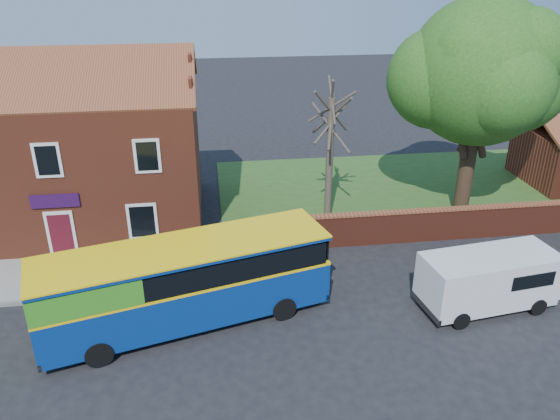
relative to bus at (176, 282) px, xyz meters
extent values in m
plane|color=black|center=(1.81, -1.99, -1.77)|extent=(120.00, 120.00, 0.00)
cube|color=gray|center=(-5.19, 3.76, -1.71)|extent=(18.00, 3.50, 0.12)
cube|color=slate|center=(-5.19, 2.01, -1.70)|extent=(18.00, 0.15, 0.14)
cube|color=#426B28|center=(14.81, 11.01, -1.75)|extent=(26.00, 12.00, 0.04)
cube|color=brown|center=(-5.19, 9.51, 1.48)|extent=(12.00, 8.00, 6.50)
cube|color=brown|center=(-5.19, 7.51, 5.73)|extent=(12.30, 4.08, 2.16)
cube|color=brown|center=(-5.19, 11.51, 5.73)|extent=(12.30, 4.08, 2.16)
cube|color=black|center=(-5.19, 5.48, 2.83)|extent=(1.10, 0.06, 1.50)
cube|color=#4C0F19|center=(-5.19, 5.46, -0.67)|extent=(0.95, 0.04, 2.10)
cube|color=silver|center=(-5.19, 5.48, -0.62)|extent=(1.20, 0.06, 2.30)
cube|color=#2B0D3A|center=(-5.19, 5.45, 1.03)|extent=(2.00, 0.06, 0.60)
cube|color=maroon|center=(14.81, 5.01, -1.02)|extent=(22.00, 0.30, 1.50)
cube|color=brown|center=(14.81, 5.01, -0.22)|extent=(22.00, 0.38, 0.10)
cube|color=navy|center=(0.32, 0.09, -0.60)|extent=(10.49, 5.12, 1.62)
cube|color=yellow|center=(0.32, 0.09, 0.21)|extent=(10.52, 5.14, 0.10)
cube|color=black|center=(0.32, 0.09, 0.69)|extent=(10.10, 5.03, 0.81)
cube|color=green|center=(-2.92, -0.79, 0.69)|extent=(4.02, 3.40, 0.86)
cube|color=navy|center=(0.32, 0.09, 1.24)|extent=(10.49, 5.12, 0.14)
cube|color=yellow|center=(0.32, 0.09, 1.32)|extent=(10.54, 5.17, 0.06)
cylinder|color=black|center=(-2.51, -1.92, -1.31)|extent=(0.96, 0.51, 0.92)
cylinder|color=black|center=(-3.14, 0.39, -1.31)|extent=(0.96, 0.51, 0.92)
cylinder|color=black|center=(3.77, -0.21, -1.31)|extent=(0.96, 0.51, 0.92)
cylinder|color=black|center=(3.15, 2.09, -1.31)|extent=(0.96, 0.51, 0.92)
cube|color=white|center=(11.46, -0.46, -0.51)|extent=(5.27, 2.68, 1.92)
cube|color=black|center=(13.71, -0.16, -0.20)|extent=(0.31, 1.71, 0.76)
cube|color=black|center=(13.92, -0.13, -1.36)|extent=(0.37, 2.01, 0.24)
cylinder|color=black|center=(9.99, -1.62, -1.44)|extent=(0.69, 0.31, 0.67)
cylinder|color=black|center=(9.73, 0.26, -1.44)|extent=(0.69, 0.31, 0.67)
cylinder|color=black|center=(13.19, -1.19, -1.44)|extent=(0.69, 0.31, 0.67)
cylinder|color=black|center=(12.94, 0.69, -1.44)|extent=(0.69, 0.31, 0.67)
cylinder|color=black|center=(14.24, 7.77, 0.46)|extent=(0.78, 0.78, 4.46)
sphere|color=#437D26|center=(14.24, 7.77, 5.50)|extent=(6.98, 6.98, 6.98)
sphere|color=#437D26|center=(16.28, 8.15, 4.92)|extent=(5.04, 5.04, 5.04)
sphere|color=#437D26|center=(12.40, 8.35, 5.12)|extent=(4.85, 4.85, 4.85)
cylinder|color=#4C4238|center=(7.20, 8.05, 1.33)|extent=(0.35, 0.35, 6.20)
cylinder|color=#4C4238|center=(7.20, 8.05, 3.54)|extent=(0.36, 3.02, 2.43)
cylinder|color=#4C4238|center=(7.20, 8.05, 3.32)|extent=(1.58, 2.23, 2.23)
cylinder|color=#4C4238|center=(7.20, 8.05, 3.76)|extent=(2.54, 1.16, 2.47)
camera|label=1|loc=(1.44, -16.64, 10.36)|focal=35.00mm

